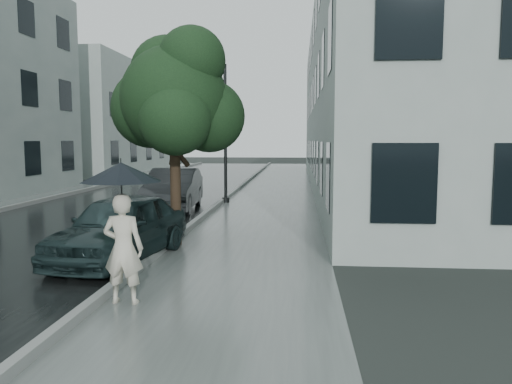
# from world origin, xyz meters

# --- Properties ---
(ground) EXTENTS (120.00, 120.00, 0.00)m
(ground) POSITION_xyz_m (0.00, 0.00, 0.00)
(ground) COLOR black
(ground) RESTS_ON ground
(sidewalk) EXTENTS (3.50, 60.00, 0.01)m
(sidewalk) POSITION_xyz_m (0.25, 12.00, 0.00)
(sidewalk) COLOR slate
(sidewalk) RESTS_ON ground
(kerb_near) EXTENTS (0.15, 60.00, 0.15)m
(kerb_near) POSITION_xyz_m (-1.57, 12.00, 0.07)
(kerb_near) COLOR slate
(kerb_near) RESTS_ON ground
(asphalt_road) EXTENTS (6.85, 60.00, 0.00)m
(asphalt_road) POSITION_xyz_m (-5.08, 12.00, 0.00)
(asphalt_road) COLOR black
(asphalt_road) RESTS_ON ground
(kerb_far) EXTENTS (0.15, 60.00, 0.15)m
(kerb_far) POSITION_xyz_m (-8.57, 12.00, 0.07)
(kerb_far) COLOR slate
(kerb_far) RESTS_ON ground
(sidewalk_far) EXTENTS (1.70, 60.00, 0.01)m
(sidewalk_far) POSITION_xyz_m (-9.50, 12.00, 0.00)
(sidewalk_far) COLOR #4C5451
(sidewalk_far) RESTS_ON ground
(building_near) EXTENTS (7.02, 36.00, 9.00)m
(building_near) POSITION_xyz_m (5.47, 19.50, 4.50)
(building_near) COLOR #919F9A
(building_near) RESTS_ON ground
(building_far_b) EXTENTS (7.02, 18.00, 8.00)m
(building_far_b) POSITION_xyz_m (-13.77, 30.00, 4.00)
(building_far_b) COLOR #919F9A
(building_far_b) RESTS_ON ground
(pedestrian) EXTENTS (0.60, 0.40, 1.63)m
(pedestrian) POSITION_xyz_m (-1.20, -1.00, 0.82)
(pedestrian) COLOR beige
(pedestrian) RESTS_ON sidewalk
(umbrella) EXTENTS (1.51, 1.51, 1.20)m
(umbrella) POSITION_xyz_m (-1.19, -1.03, 1.95)
(umbrella) COLOR black
(umbrella) RESTS_ON ground
(street_tree) EXTENTS (3.13, 2.84, 4.87)m
(street_tree) POSITION_xyz_m (-1.45, 3.23, 3.34)
(street_tree) COLOR #332619
(street_tree) RESTS_ON ground
(lamp_post) EXTENTS (0.82, 0.48, 5.33)m
(lamp_post) POSITION_xyz_m (-1.59, 10.95, 3.05)
(lamp_post) COLOR black
(lamp_post) RESTS_ON ground
(car_near) EXTENTS (2.13, 4.09, 1.33)m
(car_near) POSITION_xyz_m (-2.20, 1.60, 0.67)
(car_near) COLOR #192A2A
(car_near) RESTS_ON ground
(car_far) EXTENTS (1.82, 4.41, 1.42)m
(car_far) POSITION_xyz_m (-2.92, 8.66, 0.72)
(car_far) COLOR #232729
(car_far) RESTS_ON ground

